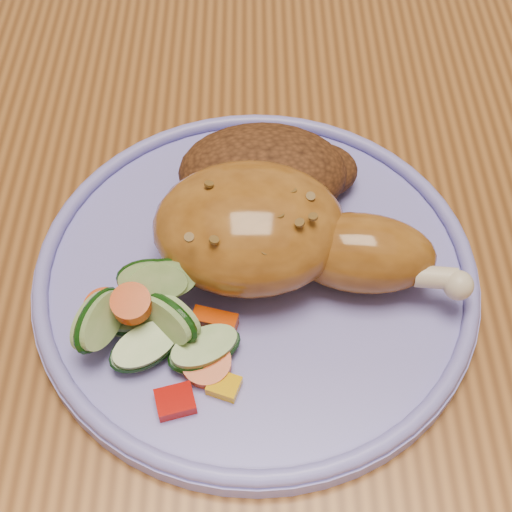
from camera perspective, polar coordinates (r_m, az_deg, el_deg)
name	(u,v)px	position (r m, az deg, el deg)	size (l,w,h in m)	color
ground	(281,484)	(1.20, 1.98, -17.77)	(4.00, 4.00, 0.00)	brown
dining_table	(302,219)	(0.61, 3.73, 2.93)	(0.90, 1.40, 0.75)	brown
plate	(256,275)	(0.46, 0.00, -1.55)	(0.28, 0.28, 0.01)	#7B77D9
plate_rim	(256,265)	(0.45, 0.00, -0.75)	(0.28, 0.28, 0.01)	#7B77D9
chicken_leg	(277,233)	(0.44, 1.66, 1.81)	(0.19, 0.10, 0.06)	#985D1F
rice_pilaf	(266,174)	(0.48, 0.82, 6.57)	(0.12, 0.08, 0.05)	#4E2913
vegetable_pile	(154,319)	(0.42, -8.14, -5.02)	(0.11, 0.10, 0.05)	#A50A05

